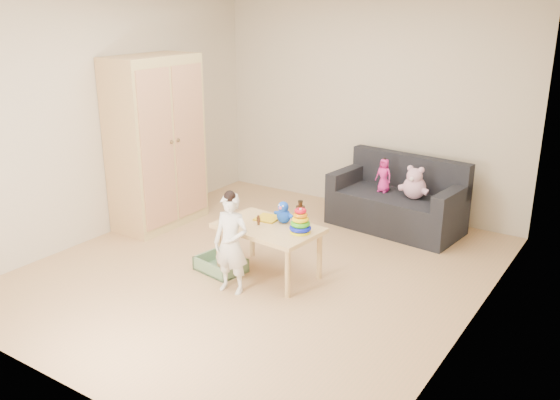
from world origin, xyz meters
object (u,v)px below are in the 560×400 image
Objects in this scene: play_table at (268,251)px; toddler at (231,245)px; wardrobe at (156,143)px; sofa at (395,211)px.

play_table is 1.06× the size of toddler.
toddler reaches higher than play_table.
sofa is (2.36, 1.35, -0.76)m from wardrobe.
toddler is (-0.60, -2.26, 0.24)m from sofa.
sofa is 2.35m from toddler.
play_table is at bearing -13.96° from wardrobe.
play_table is 0.50m from toddler.
sofa is 1.63× the size of toddler.
sofa is at bearing 74.33° from play_table.
wardrobe reaches higher than play_table.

